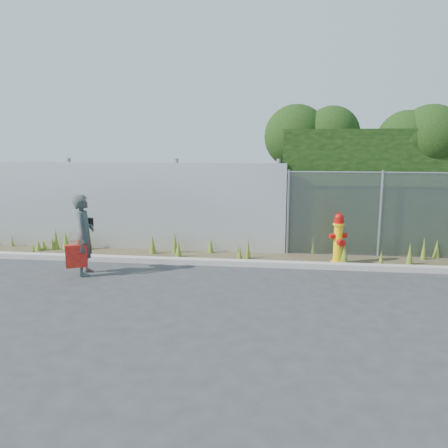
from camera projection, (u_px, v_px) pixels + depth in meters
name	position (u px, v px, depth m)	size (l,w,h in m)	color
ground	(231.00, 292.00, 7.88)	(80.00, 80.00, 0.00)	#333336
curb	(240.00, 263.00, 9.62)	(16.00, 0.22, 0.12)	#A9A098
weed_strip	(241.00, 252.00, 10.28)	(16.00, 1.33, 0.54)	#473D28
corrugated_fence	(116.00, 206.00, 11.02)	(8.50, 0.21, 2.30)	silver
chainlink_fence	(427.00, 215.00, 10.10)	(6.50, 0.07, 2.05)	gray
hedge	(420.00, 172.00, 10.89)	(7.79, 1.96, 3.66)	black
fire_hydrant	(338.00, 239.00, 9.66)	(0.40, 0.35, 1.18)	yellow
woman	(84.00, 235.00, 8.86)	(0.60, 0.39, 1.65)	#116B62
red_tote_bag	(76.00, 256.00, 8.73)	(0.41, 0.15, 0.54)	#A3091C
black_shoulder_bag	(87.00, 222.00, 9.06)	(0.24, 0.10, 0.18)	black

